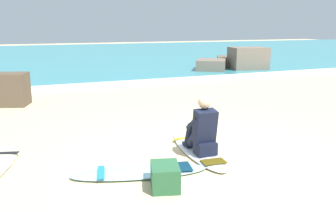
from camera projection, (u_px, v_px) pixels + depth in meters
ground_plane at (204, 160)px, 5.63m from camera, size 80.00×80.00×0.00m
sea at (59, 56)px, 24.69m from camera, size 80.00×28.00×0.10m
breaking_foam at (102, 85)px, 12.35m from camera, size 80.00×0.90×0.11m
surfboard_main at (198, 150)px, 6.01m from camera, size 0.71×2.07×0.08m
surfer_seated at (202, 130)px, 5.73m from camera, size 0.39×0.71×0.95m
surfboard_spare_near at (140, 172)px, 5.10m from camera, size 2.04×0.93×0.08m
rock_outcrop_distant at (235, 62)px, 16.96m from camera, size 3.97×3.24×1.10m
shoreline_rock at (12, 89)px, 9.44m from camera, size 0.96×0.91×0.87m
beach_bag at (165, 176)px, 4.65m from camera, size 0.48×0.56×0.32m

